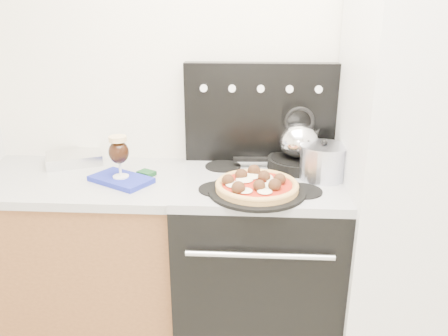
# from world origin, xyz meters

# --- Properties ---
(room_shell) EXTENTS (3.52, 3.01, 2.52)m
(room_shell) POSITION_xyz_m (0.00, 0.29, 1.25)
(room_shell) COLOR #BBB4A2
(room_shell) RESTS_ON ground
(base_cabinet) EXTENTS (1.45, 0.60, 0.86)m
(base_cabinet) POSITION_xyz_m (-1.02, 1.20, 0.43)
(base_cabinet) COLOR brown
(base_cabinet) RESTS_ON ground
(countertop) EXTENTS (1.48, 0.63, 0.04)m
(countertop) POSITION_xyz_m (-1.02, 1.20, 0.88)
(countertop) COLOR #B4B4B5
(countertop) RESTS_ON base_cabinet
(stove_body) EXTENTS (0.76, 0.65, 0.88)m
(stove_body) POSITION_xyz_m (0.08, 1.18, 0.44)
(stove_body) COLOR black
(stove_body) RESTS_ON ground
(cooktop) EXTENTS (0.76, 0.65, 0.04)m
(cooktop) POSITION_xyz_m (0.08, 1.18, 0.90)
(cooktop) COLOR #ADADB2
(cooktop) RESTS_ON stove_body
(backguard) EXTENTS (0.76, 0.08, 0.50)m
(backguard) POSITION_xyz_m (0.08, 1.45, 1.17)
(backguard) COLOR black
(backguard) RESTS_ON cooktop
(fridge) EXTENTS (0.64, 0.68, 1.90)m
(fridge) POSITION_xyz_m (0.78, 1.15, 0.95)
(fridge) COLOR silver
(fridge) RESTS_ON ground
(foil_sheet) EXTENTS (0.33, 0.30, 0.05)m
(foil_sheet) POSITION_xyz_m (-0.89, 1.39, 0.93)
(foil_sheet) COLOR white
(foil_sheet) RESTS_ON countertop
(oven_mitt) EXTENTS (0.33, 0.29, 0.02)m
(oven_mitt) POSITION_xyz_m (-0.57, 1.14, 0.91)
(oven_mitt) COLOR #1E29A6
(oven_mitt) RESTS_ON countertop
(beer_glass) EXTENTS (0.11, 0.11, 0.20)m
(beer_glass) POSITION_xyz_m (-0.57, 1.14, 1.03)
(beer_glass) COLOR black
(beer_glass) RESTS_ON oven_mitt
(pizza_pan) EXTENTS (0.49, 0.49, 0.01)m
(pizza_pan) POSITION_xyz_m (0.07, 1.01, 0.93)
(pizza_pan) COLOR black
(pizza_pan) RESTS_ON cooktop
(pizza) EXTENTS (0.38, 0.38, 0.05)m
(pizza) POSITION_xyz_m (0.07, 1.01, 0.96)
(pizza) COLOR tan
(pizza) RESTS_ON pizza_pan
(skillet) EXTENTS (0.31, 0.31, 0.05)m
(skillet) POSITION_xyz_m (0.27, 1.33, 0.95)
(skillet) COLOR black
(skillet) RESTS_ON cooktop
(tea_kettle) EXTENTS (0.25, 0.25, 0.21)m
(tea_kettle) POSITION_xyz_m (0.27, 1.33, 1.08)
(tea_kettle) COLOR silver
(tea_kettle) RESTS_ON skillet
(stock_pot) EXTENTS (0.25, 0.25, 0.15)m
(stock_pot) POSITION_xyz_m (0.37, 1.19, 1.00)
(stock_pot) COLOR silver
(stock_pot) RESTS_ON cooktop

